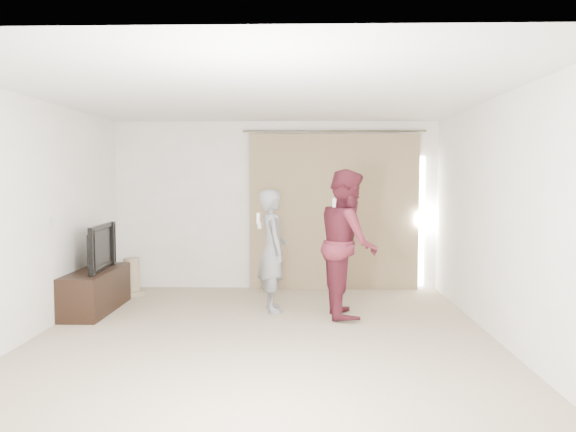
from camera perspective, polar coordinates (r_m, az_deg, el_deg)
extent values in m
plane|color=#BEA78E|center=(6.23, -2.52, -12.24)|extent=(5.50, 5.50, 0.00)
cube|color=white|center=(8.74, -1.27, 1.10)|extent=(5.00, 0.04, 2.60)
cube|color=white|center=(6.66, -24.54, -0.17)|extent=(0.04, 5.50, 2.60)
cube|color=silver|center=(7.02, -22.97, -0.75)|extent=(0.02, 0.08, 0.12)
cube|color=white|center=(6.04, -2.60, 12.15)|extent=(5.00, 5.50, 0.01)
cube|color=#917B59|center=(8.68, 4.65, 0.40)|extent=(2.60, 0.10, 2.40)
cylinder|color=brown|center=(8.69, 4.70, 8.59)|extent=(2.80, 0.03, 0.03)
cube|color=white|center=(8.91, 13.41, -0.57)|extent=(0.08, 0.04, 2.00)
cube|color=black|center=(7.76, -18.96, -7.18)|extent=(0.48, 1.39, 0.54)
imported|color=black|center=(7.67, -19.05, -3.03)|extent=(0.20, 1.04, 0.59)
cylinder|color=tan|center=(8.67, -15.57, -7.51)|extent=(0.41, 0.41, 0.07)
cylinder|color=tan|center=(8.62, -15.61, -5.72)|extent=(0.23, 0.23, 0.48)
imported|color=slate|center=(7.28, -1.55, -3.50)|extent=(0.50, 0.65, 1.58)
cube|color=silver|center=(7.15, -3.04, -0.24)|extent=(0.04, 0.04, 0.14)
cube|color=silver|center=(7.38, -2.90, -0.93)|extent=(0.05, 0.05, 0.09)
imported|color=maroon|center=(7.05, 6.10, -2.74)|extent=(0.75, 0.93, 1.84)
cube|color=silver|center=(6.90, 4.70, 1.21)|extent=(0.04, 0.04, 0.14)
cube|color=silver|center=(7.12, 4.60, 0.31)|extent=(0.05, 0.05, 0.09)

